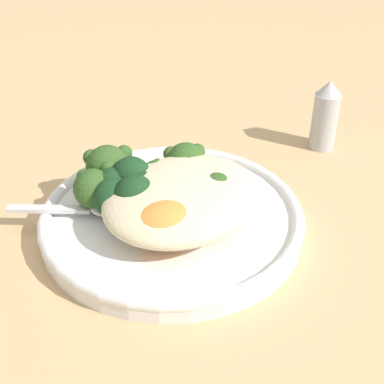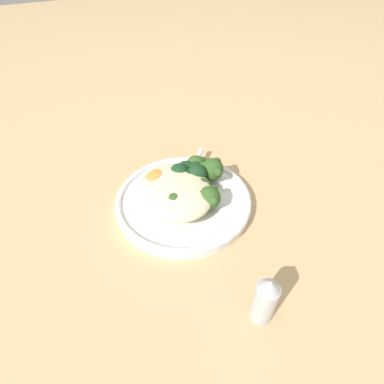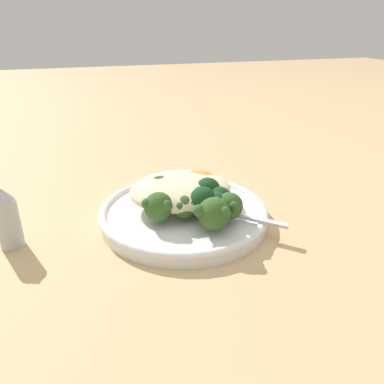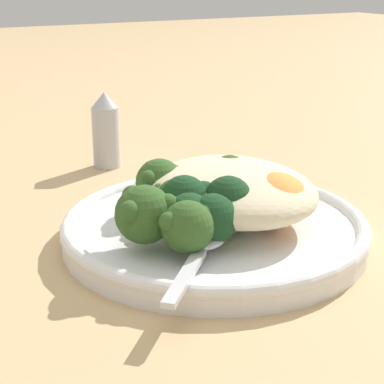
{
  "view_description": "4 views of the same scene",
  "coord_description": "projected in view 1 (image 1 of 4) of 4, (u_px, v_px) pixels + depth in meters",
  "views": [
    {
      "loc": [
        0.26,
        0.32,
        0.31
      ],
      "look_at": [
        -0.01,
        0.03,
        0.05
      ],
      "focal_mm": 50.0,
      "sensor_mm": 36.0,
      "label": 1
    },
    {
      "loc": [
        -0.35,
        0.17,
        0.39
      ],
      "look_at": [
        -0.01,
        -0.0,
        0.04
      ],
      "focal_mm": 28.0,
      "sensor_mm": 36.0,
      "label": 2
    },
    {
      "loc": [
        -0.13,
        -0.46,
        0.27
      ],
      "look_at": [
        0.01,
        0.02,
        0.04
      ],
      "focal_mm": 35.0,
      "sensor_mm": 36.0,
      "label": 3
    },
    {
      "loc": [
        0.41,
        -0.24,
        0.21
      ],
      "look_at": [
        -0.02,
        -0.0,
        0.04
      ],
      "focal_mm": 60.0,
      "sensor_mm": 36.0,
      "label": 4
    }
  ],
  "objects": [
    {
      "name": "plate",
      "position": [
        173.0,
        217.0,
        0.5
      ],
      "size": [
        0.25,
        0.25,
        0.02
      ],
      "color": "white",
      "rests_on": "ground_plane"
    },
    {
      "name": "broccoli_stalk_2",
      "position": [
        182.0,
        172.0,
        0.52
      ],
      "size": [
        0.12,
        0.08,
        0.04
      ],
      "rotation": [
        0.0,
        0.0,
        3.69
      ],
      "color": "#ADC675",
      "rests_on": "plate"
    },
    {
      "name": "sweet_potato_chunk_0",
      "position": [
        200.0,
        214.0,
        0.46
      ],
      "size": [
        0.08,
        0.08,
        0.03
      ],
      "primitive_type": "ellipsoid",
      "rotation": [
        0.0,
        0.0,
        5.55
      ],
      "color": "orange",
      "rests_on": "plate"
    },
    {
      "name": "broccoli_stalk_3",
      "position": [
        158.0,
        187.0,
        0.5
      ],
      "size": [
        0.07,
        0.08,
        0.03
      ],
      "rotation": [
        0.0,
        0.0,
        4.07
      ],
      "color": "#ADC675",
      "rests_on": "plate"
    },
    {
      "name": "quinoa_mound",
      "position": [
        181.0,
        199.0,
        0.47
      ],
      "size": [
        0.15,
        0.13,
        0.04
      ],
      "primitive_type": "ellipsoid",
      "color": "beige",
      "rests_on": "plate"
    },
    {
      "name": "sweet_potato_chunk_1",
      "position": [
        168.0,
        223.0,
        0.44
      ],
      "size": [
        0.08,
        0.08,
        0.04
      ],
      "primitive_type": "ellipsoid",
      "rotation": [
        0.0,
        0.0,
        5.76
      ],
      "color": "orange",
      "rests_on": "plate"
    },
    {
      "name": "ground_plane",
      "position": [
        166.0,
        223.0,
        0.51
      ],
      "size": [
        4.0,
        4.0,
        0.0
      ],
      "primitive_type": "plane",
      "color": "tan"
    },
    {
      "name": "broccoli_stalk_4",
      "position": [
        114.0,
        173.0,
        0.51
      ],
      "size": [
        0.05,
        0.13,
        0.04
      ],
      "rotation": [
        0.0,
        0.0,
        4.65
      ],
      "color": "#ADC675",
      "rests_on": "plate"
    },
    {
      "name": "broccoli_stalk_1",
      "position": [
        195.0,
        184.0,
        0.5
      ],
      "size": [
        0.09,
        0.04,
        0.04
      ],
      "rotation": [
        0.0,
        0.0,
        3.34
      ],
      "color": "#ADC675",
      "rests_on": "plate"
    },
    {
      "name": "kale_tuft",
      "position": [
        127.0,
        189.0,
        0.48
      ],
      "size": [
        0.06,
        0.07,
        0.04
      ],
      "color": "#193D1E",
      "rests_on": "plate"
    },
    {
      "name": "spoon",
      "position": [
        96.0,
        208.0,
        0.49
      ],
      "size": [
        0.1,
        0.09,
        0.01
      ],
      "rotation": [
        0.0,
        0.0,
        5.52
      ],
      "color": "silver",
      "rests_on": "plate"
    },
    {
      "name": "salt_shaker",
      "position": [
        325.0,
        115.0,
        0.62
      ],
      "size": [
        0.03,
        0.03,
        0.08
      ],
      "color": "#B2B2B7",
      "rests_on": "ground_plane"
    },
    {
      "name": "broccoli_stalk_0",
      "position": [
        209.0,
        197.0,
        0.48
      ],
      "size": [
        0.09,
        0.05,
        0.04
      ],
      "rotation": [
        0.0,
        0.0,
        2.83
      ],
      "color": "#ADC675",
      "rests_on": "plate"
    },
    {
      "name": "broccoli_stalk_5",
      "position": [
        107.0,
        195.0,
        0.48
      ],
      "size": [
        0.06,
        0.1,
        0.04
      ],
      "rotation": [
        0.0,
        0.0,
        5.07
      ],
      "color": "#ADC675",
      "rests_on": "plate"
    }
  ]
}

